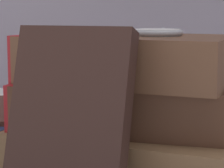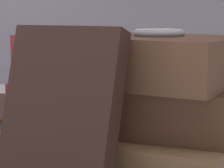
# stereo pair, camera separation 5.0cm
# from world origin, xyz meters

# --- Properties ---
(book_flat_bottom) EXTENTS (0.22, 0.15, 0.03)m
(book_flat_bottom) POSITION_xyz_m (-0.01, 0.05, 0.02)
(book_flat_bottom) COLOR brown
(book_flat_bottom) RESTS_ON ground_plane
(book_flat_middle) EXTENTS (0.20, 0.13, 0.04)m
(book_flat_middle) POSITION_xyz_m (-0.01, 0.06, 0.05)
(book_flat_middle) COLOR #4C2D1E
(book_flat_middle) RESTS_ON book_flat_bottom
(book_flat_top) EXTENTS (0.19, 0.13, 0.04)m
(book_flat_top) POSITION_xyz_m (-0.01, 0.06, 0.09)
(book_flat_top) COLOR brown
(book_flat_top) RESTS_ON book_flat_middle
(book_leaning_front) EXTENTS (0.09, 0.06, 0.13)m
(book_leaning_front) POSITION_xyz_m (-0.02, -0.04, 0.06)
(book_leaning_front) COLOR #331E19
(book_leaning_front) RESTS_ON ground_plane
(pocket_watch) EXTENTS (0.05, 0.05, 0.01)m
(pocket_watch) POSITION_xyz_m (0.02, 0.06, 0.12)
(pocket_watch) COLOR white
(pocket_watch) RESTS_ON book_flat_top
(reading_glasses) EXTENTS (0.12, 0.08, 0.00)m
(reading_glasses) POSITION_xyz_m (-0.10, 0.19, 0.00)
(reading_glasses) COLOR #ADADB2
(reading_glasses) RESTS_ON ground_plane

